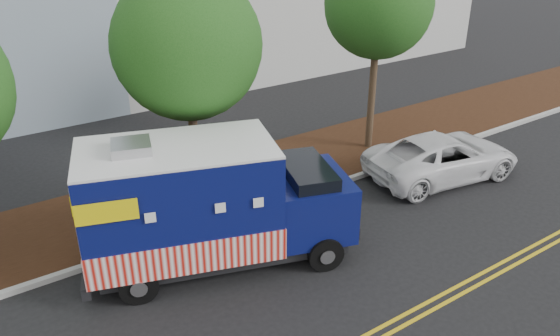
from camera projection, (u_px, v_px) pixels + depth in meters
ground at (219, 256)px, 14.55m from camera, size 120.00×120.00×0.00m
curb at (196, 230)px, 15.57m from camera, size 120.00×0.18×0.15m
mulch_strip at (166, 201)px, 17.13m from camera, size 120.00×4.00×0.15m
tree_b at (187, 46)px, 14.75m from camera, size 4.10×4.10×7.08m
tree_c at (379, 5)px, 18.62m from camera, size 3.75×3.75×7.30m
sign_post at (87, 224)px, 13.73m from camera, size 0.06×0.06×2.40m
food_truck at (205, 208)px, 13.61m from camera, size 7.21×4.43×3.59m
white_car at (443, 156)px, 18.52m from camera, size 5.77×3.32×1.51m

